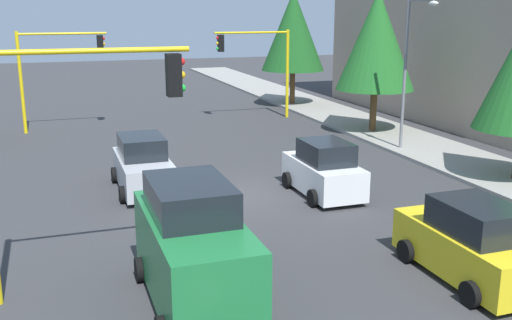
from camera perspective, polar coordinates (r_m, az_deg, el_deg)
ground_plane at (r=21.22m, az=-1.73°, el=-3.31°), size 120.00×120.00×0.00m
sidewalk_kerb at (r=30.06m, az=14.77°, el=1.63°), size 80.00×4.00×0.15m
apartment_block at (r=37.24m, az=22.78°, el=13.71°), size 24.87×9.30×13.45m
traffic_signal_far_right at (r=33.43m, az=-18.61°, el=9.04°), size 0.36×4.59×5.33m
traffic_signal_near_right at (r=13.54m, az=-17.55°, el=3.50°), size 0.36×4.59×5.69m
traffic_signal_far_left at (r=35.39m, az=0.20°, el=9.95°), size 0.36×4.59×5.26m
street_lamp_curbside at (r=27.58m, az=14.65°, el=9.54°), size 2.15×0.28×7.00m
tree_roadside_far at (r=40.43m, az=3.60°, el=12.30°), size 4.20×4.20×7.68m
tree_roadside_mid at (r=31.70m, az=11.52°, el=11.21°), size 4.07×4.07×7.42m
delivery_van_green at (r=13.29m, az=-6.06°, el=-8.48°), size 4.80×2.22×2.77m
car_yellow at (r=15.41m, az=19.95°, el=-7.57°), size 4.11×2.04×1.98m
car_silver at (r=21.92m, az=-10.80°, el=-0.54°), size 4.18×2.06×1.98m
car_white at (r=21.04m, az=6.52°, el=-1.00°), size 3.69×2.00×1.98m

